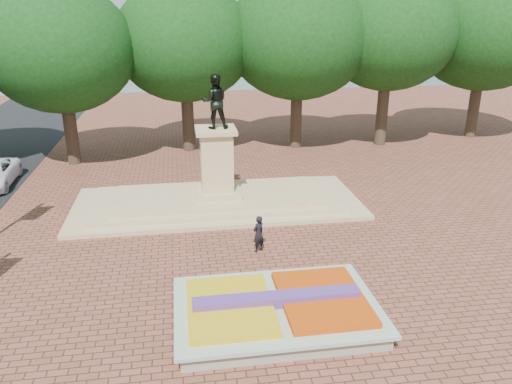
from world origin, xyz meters
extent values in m
plane|color=brown|center=(0.00, 0.00, 0.00)|extent=(90.00, 90.00, 0.00)
cube|color=gray|center=(1.00, -2.00, 0.23)|extent=(6.00, 4.00, 0.45)
cube|color=#B7C6B3|center=(1.00, -2.00, 0.50)|extent=(6.30, 4.30, 0.12)
cube|color=#D2580B|center=(2.45, -2.00, 0.63)|extent=(2.60, 3.40, 0.22)
cube|color=gold|center=(-0.45, -2.00, 0.62)|extent=(2.60, 3.40, 0.18)
cube|color=#4A2D7E|center=(1.00, -2.00, 0.72)|extent=(5.20, 0.55, 0.38)
cube|color=tan|center=(0.00, 8.00, 0.10)|extent=(14.00, 6.00, 0.20)
cube|color=tan|center=(0.00, 8.00, 0.30)|extent=(12.00, 5.00, 0.20)
cube|color=tan|center=(0.00, 8.00, 0.50)|extent=(10.00, 4.00, 0.20)
cube|color=tan|center=(0.00, 8.00, 0.75)|extent=(2.20, 2.20, 0.30)
cube|color=tan|center=(0.00, 8.00, 2.30)|extent=(1.50, 1.50, 2.80)
cube|color=tan|center=(0.00, 8.00, 3.80)|extent=(1.90, 1.90, 0.20)
imported|color=black|center=(0.00, 8.00, 5.15)|extent=(1.22, 0.95, 2.50)
cylinder|color=#34251C|center=(-8.00, 18.00, 2.00)|extent=(0.80, 0.80, 4.00)
ellipsoid|color=black|center=(-8.00, 18.00, 6.69)|extent=(8.80, 8.80, 7.48)
cylinder|color=#34251C|center=(-1.00, 18.00, 2.00)|extent=(0.80, 0.80, 4.00)
ellipsoid|color=black|center=(-1.00, 18.00, 6.69)|extent=(8.80, 8.80, 7.48)
cylinder|color=#34251C|center=(6.00, 18.00, 2.00)|extent=(0.80, 0.80, 4.00)
ellipsoid|color=black|center=(6.00, 18.00, 6.69)|extent=(8.80, 8.80, 7.48)
cylinder|color=#34251C|center=(13.00, 18.00, 2.00)|extent=(0.80, 0.80, 4.00)
ellipsoid|color=black|center=(13.00, 18.00, 6.69)|extent=(8.80, 8.80, 7.48)
cylinder|color=#34251C|center=(20.00, 18.00, 2.00)|extent=(0.80, 0.80, 4.00)
ellipsoid|color=black|center=(20.00, 18.00, 6.69)|extent=(8.80, 8.80, 7.48)
imported|color=black|center=(1.20, 2.76, 0.76)|extent=(0.66, 0.62, 1.52)
camera|label=1|loc=(-1.70, -15.03, 9.17)|focal=35.00mm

